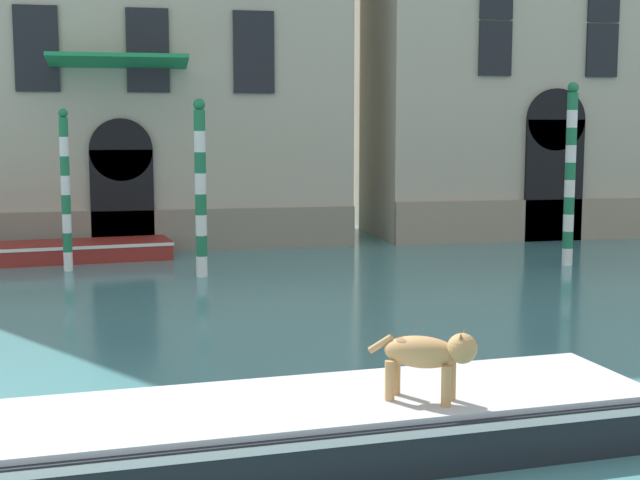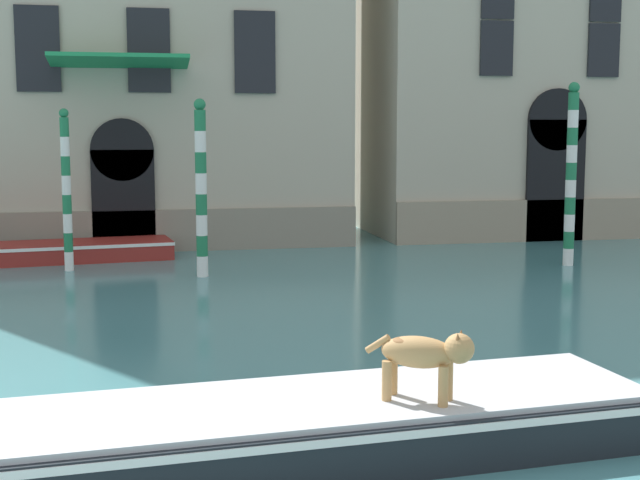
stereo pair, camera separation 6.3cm
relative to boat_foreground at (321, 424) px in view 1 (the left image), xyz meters
The scene contains 7 objects.
palazzo_right 22.53m from the boat_foreground, 57.98° to the left, with size 12.33×6.13×12.50m.
boat_foreground is the anchor object (origin of this frame).
dog_on_deck 1.32m from the boat_foreground, 16.88° to the right, with size 0.99×0.71×0.74m.
boat_moored_near_palazzo 14.68m from the boat_foreground, 105.60° to the left, with size 6.14×2.27×0.47m.
mooring_pole_0 11.29m from the boat_foreground, 91.96° to the left, with size 0.26×0.26×3.93m.
mooring_pole_1 13.13m from the boat_foreground, 104.94° to the left, with size 0.22×0.22×3.74m.
mooring_pole_3 13.97m from the boat_foreground, 52.72° to the left, with size 0.26×0.26×4.37m.
Camera 1 is at (1.20, -3.32, 3.33)m, focal length 50.00 mm.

